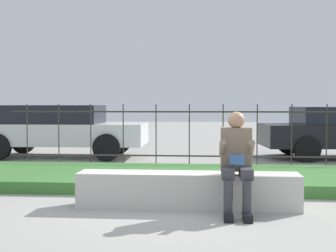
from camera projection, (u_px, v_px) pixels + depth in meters
ground_plane at (177, 208)px, 6.12m from camera, size 60.00×60.00×0.00m
stone_bench at (188, 192)px, 6.10m from camera, size 2.88×0.46×0.46m
person_seated_reader at (236, 158)px, 5.76m from camera, size 0.42×0.73×1.26m
grass_berm at (185, 178)px, 8.01m from camera, size 9.70×2.41×0.19m
iron_fence at (189, 135)px, 9.77m from camera, size 7.70×0.03×1.36m
car_parked_left at (60, 129)px, 12.01m from camera, size 4.34×1.97×1.33m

